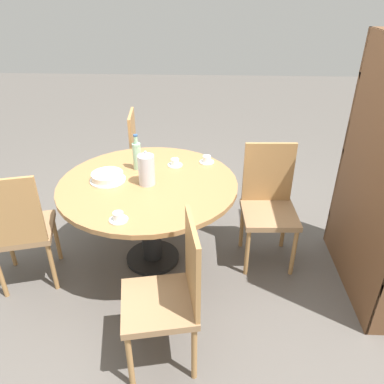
# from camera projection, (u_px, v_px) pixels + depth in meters

# --- Properties ---
(ground_plane) EXTENTS (14.00, 14.00, 0.00)m
(ground_plane) POSITION_uv_depth(u_px,v_px,m) (153.00, 259.00, 3.16)
(ground_plane) COLOR #56514C
(dining_table) EXTENTS (1.34, 1.34, 0.73)m
(dining_table) POSITION_uv_depth(u_px,v_px,m) (149.00, 197.00, 2.86)
(dining_table) COLOR black
(dining_table) RESTS_ON ground_plane
(chair_a) EXTENTS (0.52, 0.52, 0.97)m
(chair_a) POSITION_uv_depth(u_px,v_px,m) (20.00, 228.00, 2.67)
(chair_a) COLOR #A87A47
(chair_a) RESTS_ON ground_plane
(chair_b) EXTENTS (0.49, 0.49, 0.97)m
(chair_b) POSITION_uv_depth(u_px,v_px,m) (170.00, 294.00, 2.11)
(chair_b) COLOR #A87A47
(chair_b) RESTS_ON ground_plane
(chair_c) EXTENTS (0.44, 0.44, 0.97)m
(chair_c) POSITION_uv_depth(u_px,v_px,m) (269.00, 203.00, 2.97)
(chair_c) COLOR #A87A47
(chair_c) RESTS_ON ground_plane
(chair_d) EXTENTS (0.46, 0.46, 0.97)m
(chair_d) POSITION_uv_depth(u_px,v_px,m) (147.00, 158.00, 3.72)
(chair_d) COLOR #A87A47
(chair_d) RESTS_ON ground_plane
(bookshelf) EXTENTS (1.06, 0.28, 1.78)m
(bookshelf) POSITION_uv_depth(u_px,v_px,m) (383.00, 183.00, 2.52)
(bookshelf) COLOR brown
(bookshelf) RESTS_ON ground_plane
(coffee_pot) EXTENTS (0.12, 0.12, 0.27)m
(coffee_pot) POSITION_uv_depth(u_px,v_px,m) (147.00, 169.00, 2.72)
(coffee_pot) COLOR silver
(coffee_pot) RESTS_ON dining_table
(water_bottle) EXTENTS (0.07, 0.07, 0.29)m
(water_bottle) POSITION_uv_depth(u_px,v_px,m) (137.00, 155.00, 2.94)
(water_bottle) COLOR #99C6A3
(water_bottle) RESTS_ON dining_table
(cake_main) EXTENTS (0.27, 0.27, 0.06)m
(cake_main) POSITION_uv_depth(u_px,v_px,m) (108.00, 177.00, 2.81)
(cake_main) COLOR white
(cake_main) RESTS_ON dining_table
(cup_a) EXTENTS (0.12, 0.12, 0.06)m
(cup_a) POSITION_uv_depth(u_px,v_px,m) (118.00, 217.00, 2.34)
(cup_a) COLOR silver
(cup_a) RESTS_ON dining_table
(cup_b) EXTENTS (0.12, 0.12, 0.06)m
(cup_b) POSITION_uv_depth(u_px,v_px,m) (175.00, 163.00, 3.04)
(cup_b) COLOR silver
(cup_b) RESTS_ON dining_table
(cup_c) EXTENTS (0.12, 0.12, 0.06)m
(cup_c) POSITION_uv_depth(u_px,v_px,m) (207.00, 160.00, 3.09)
(cup_c) COLOR silver
(cup_c) RESTS_ON dining_table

